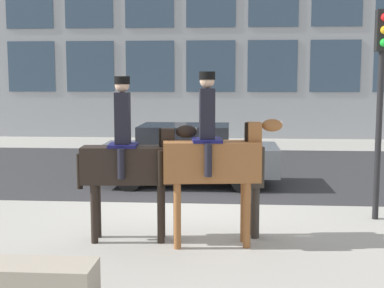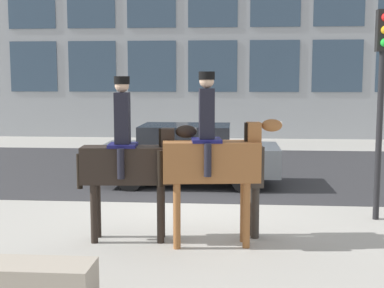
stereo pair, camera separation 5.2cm
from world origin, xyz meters
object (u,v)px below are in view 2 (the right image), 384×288
Objects in this scene: mounted_horse_companion at (213,157)px; traffic_light at (382,80)px; street_car_near_lane at (189,154)px; pedestrian_bystander at (254,176)px; mounted_horse_lead at (130,159)px.

traffic_light reaches higher than mounted_horse_companion.
street_car_near_lane is at bearing 140.96° from traffic_light.
traffic_light is at bearing -39.04° from street_car_near_lane.
pedestrian_bystander is at bearing 30.83° from mounted_horse_companion.
mounted_horse_lead is 4.66m from traffic_light.
traffic_light is (2.26, 1.26, 1.53)m from pedestrian_bystander.
traffic_light is at bearing 16.12° from mounted_horse_lead.
mounted_horse_companion is at bearing -148.89° from traffic_light.
mounted_horse_lead is 0.97× the size of mounted_horse_companion.
pedestrian_bystander is at bearing -150.94° from traffic_light.
mounted_horse_companion is 0.71× the size of traffic_light.
mounted_horse_companion is 4.82m from street_car_near_lane.
mounted_horse_companion is (1.31, -0.16, 0.08)m from mounted_horse_lead.
mounted_horse_companion is 1.57× the size of pedestrian_bystander.
mounted_horse_companion is 0.63× the size of street_car_near_lane.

